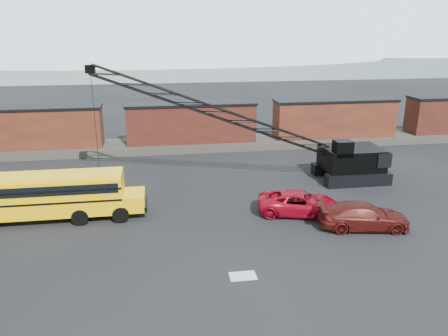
# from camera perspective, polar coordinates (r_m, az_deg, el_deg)

# --- Properties ---
(ground) EXTENTS (160.00, 160.00, 0.00)m
(ground) POSITION_cam_1_polar(r_m,az_deg,el_deg) (26.87, -0.25, -9.57)
(ground) COLOR black
(ground) RESTS_ON ground
(gravel_berm) EXTENTS (120.00, 5.00, 0.70)m
(gravel_berm) POSITION_cam_1_polar(r_m,az_deg,el_deg) (47.27, -4.22, 3.09)
(gravel_berm) COLOR #464139
(gravel_berm) RESTS_ON ground
(boxcar_west_near) EXTENTS (13.70, 3.10, 4.17)m
(boxcar_west_near) POSITION_cam_1_polar(r_m,az_deg,el_deg) (48.22, -23.66, 4.87)
(boxcar_west_near) COLOR #401812
(boxcar_west_near) RESTS_ON gravel_berm
(boxcar_mid) EXTENTS (13.70, 3.10, 4.17)m
(boxcar_mid) POSITION_cam_1_polar(r_m,az_deg,el_deg) (46.71, -4.29, 5.96)
(boxcar_mid) COLOR #4B1D15
(boxcar_mid) RESTS_ON gravel_berm
(boxcar_east_near) EXTENTS (13.70, 3.10, 4.17)m
(boxcar_east_near) POSITION_cam_1_polar(r_m,az_deg,el_deg) (50.51, 14.23, 6.36)
(boxcar_east_near) COLOR #401812
(boxcar_east_near) RESTS_ON gravel_berm
(snow_patch) EXTENTS (1.40, 0.90, 0.02)m
(snow_patch) POSITION_cam_1_polar(r_m,az_deg,el_deg) (23.51, 2.48, -13.90)
(snow_patch) COLOR silver
(snow_patch) RESTS_ON ground
(school_bus) EXTENTS (11.65, 2.65, 3.19)m
(school_bus) POSITION_cam_1_polar(r_m,az_deg,el_deg) (31.20, -21.55, -3.27)
(school_bus) COLOR #FFBA05
(school_bus) RESTS_ON ground
(red_pickup) EXTENTS (6.23, 4.08, 1.59)m
(red_pickup) POSITION_cam_1_polar(r_m,az_deg,el_deg) (30.73, 9.86, -4.55)
(red_pickup) COLOR #A5071B
(red_pickup) RESTS_ON ground
(maroon_suv) EXTENTS (6.08, 3.25, 1.68)m
(maroon_suv) POSITION_cam_1_polar(r_m,az_deg,el_deg) (29.61, 17.78, -5.98)
(maroon_suv) COLOR #49100D
(maroon_suv) RESTS_ON ground
(crawler_crane) EXTENTS (23.92, 4.20, 10.02)m
(crawler_crane) POSITION_cam_1_polar(r_m,az_deg,el_deg) (34.78, 2.80, 5.95)
(crawler_crane) COLOR black
(crawler_crane) RESTS_ON ground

